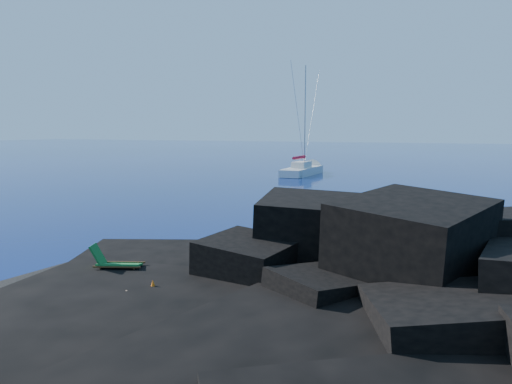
% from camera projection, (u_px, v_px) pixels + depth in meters
% --- Properties ---
extents(ground, '(400.00, 400.00, 0.00)m').
position_uv_depth(ground, '(18.00, 284.00, 18.44)').
color(ground, '#030F34').
rests_on(ground, ground).
extents(headland, '(24.00, 24.00, 3.60)m').
position_uv_depth(headland, '(390.00, 307.00, 16.01)').
color(headland, black).
rests_on(headland, ground).
extents(beach, '(9.08, 6.86, 0.70)m').
position_uv_depth(beach, '(126.00, 296.00, 17.11)').
color(beach, black).
rests_on(beach, ground).
extents(surf_foam, '(10.00, 8.00, 0.06)m').
position_uv_depth(surf_foam, '(203.00, 265.00, 21.00)').
color(surf_foam, white).
rests_on(surf_foam, ground).
extents(sailboat, '(2.88, 12.94, 13.52)m').
position_uv_depth(sailboat, '(303.00, 175.00, 62.24)').
color(sailboat, silver).
rests_on(sailboat, ground).
extents(deck_chair, '(1.96, 1.39, 1.23)m').
position_uv_depth(deck_chair, '(119.00, 258.00, 18.29)').
color(deck_chair, '#17682A').
rests_on(deck_chair, beach).
extents(towel, '(2.35, 1.53, 0.06)m').
position_uv_depth(towel, '(113.00, 298.00, 15.79)').
color(towel, white).
rests_on(towel, beach).
extents(sunbather, '(1.84, 0.88, 0.24)m').
position_uv_depth(sunbather, '(113.00, 293.00, 15.78)').
color(sunbather, tan).
rests_on(sunbather, towel).
extents(marker_cone, '(0.36, 0.36, 0.48)m').
position_uv_depth(marker_cone, '(153.00, 287.00, 16.16)').
color(marker_cone, orange).
rests_on(marker_cone, beach).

